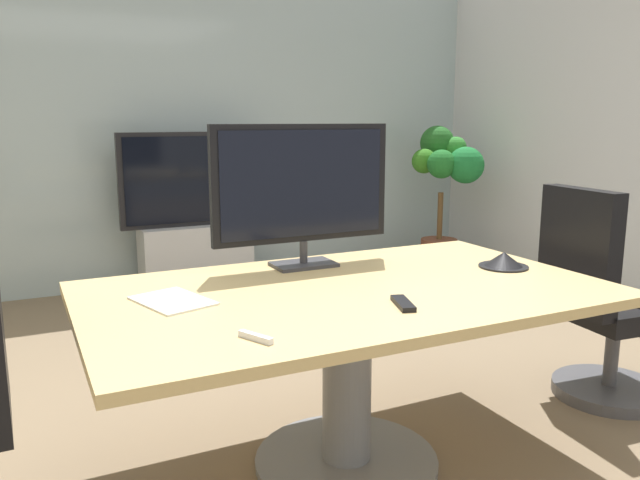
{
  "coord_description": "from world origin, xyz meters",
  "views": [
    {
      "loc": [
        -1.22,
        -2.28,
        1.41
      ],
      "look_at": [
        -0.06,
        0.08,
        0.91
      ],
      "focal_mm": 35.36,
      "sensor_mm": 36.0,
      "label": 1
    }
  ],
  "objects_px": {
    "office_chair_right": "(601,313)",
    "conference_phone": "(504,261)",
    "potted_plant": "(445,181)",
    "wall_display_unit": "(196,238)",
    "conference_table": "(347,332)",
    "remote_control": "(404,303)",
    "tv_monitor": "(302,187)"
  },
  "relations": [
    {
      "from": "office_chair_right",
      "to": "conference_phone",
      "type": "relative_size",
      "value": 4.95
    },
    {
      "from": "potted_plant",
      "to": "wall_display_unit",
      "type": "bearing_deg",
      "value": 171.61
    },
    {
      "from": "conference_table",
      "to": "wall_display_unit",
      "type": "bearing_deg",
      "value": 86.75
    },
    {
      "from": "wall_display_unit",
      "to": "conference_table",
      "type": "bearing_deg",
      "value": -93.25
    },
    {
      "from": "remote_control",
      "to": "potted_plant",
      "type": "bearing_deg",
      "value": 68.65
    },
    {
      "from": "office_chair_right",
      "to": "conference_table",
      "type": "bearing_deg",
      "value": 94.9
    },
    {
      "from": "conference_table",
      "to": "potted_plant",
      "type": "bearing_deg",
      "value": 46.94
    },
    {
      "from": "conference_phone",
      "to": "potted_plant",
      "type": "bearing_deg",
      "value": 57.8
    },
    {
      "from": "office_chair_right",
      "to": "potted_plant",
      "type": "xyz_separation_m",
      "value": [
        1.01,
        2.63,
        0.39
      ]
    },
    {
      "from": "office_chair_right",
      "to": "remote_control",
      "type": "distance_m",
      "value": 1.44
    },
    {
      "from": "conference_table",
      "to": "remote_control",
      "type": "height_order",
      "value": "remote_control"
    },
    {
      "from": "conference_table",
      "to": "tv_monitor",
      "type": "height_order",
      "value": "tv_monitor"
    },
    {
      "from": "potted_plant",
      "to": "remote_control",
      "type": "bearing_deg",
      "value": -129.21
    },
    {
      "from": "conference_table",
      "to": "office_chair_right",
      "type": "relative_size",
      "value": 1.87
    },
    {
      "from": "conference_table",
      "to": "potted_plant",
      "type": "relative_size",
      "value": 1.51
    },
    {
      "from": "potted_plant",
      "to": "conference_phone",
      "type": "xyz_separation_m",
      "value": [
        -1.65,
        -2.61,
        -0.06
      ]
    },
    {
      "from": "remote_control",
      "to": "tv_monitor",
      "type": "bearing_deg",
      "value": 113.1
    },
    {
      "from": "office_chair_right",
      "to": "conference_phone",
      "type": "xyz_separation_m",
      "value": [
        -0.64,
        0.02,
        0.33
      ]
    },
    {
      "from": "conference_phone",
      "to": "tv_monitor",
      "type": "bearing_deg",
      "value": 151.98
    },
    {
      "from": "conference_table",
      "to": "remote_control",
      "type": "relative_size",
      "value": 11.99
    },
    {
      "from": "wall_display_unit",
      "to": "remote_control",
      "type": "relative_size",
      "value": 7.71
    },
    {
      "from": "conference_table",
      "to": "remote_control",
      "type": "distance_m",
      "value": 0.36
    },
    {
      "from": "conference_phone",
      "to": "remote_control",
      "type": "distance_m",
      "value": 0.79
    },
    {
      "from": "conference_table",
      "to": "wall_display_unit",
      "type": "relative_size",
      "value": 1.56
    },
    {
      "from": "tv_monitor",
      "to": "remote_control",
      "type": "xyz_separation_m",
      "value": [
        0.07,
        -0.73,
        -0.35
      ]
    },
    {
      "from": "tv_monitor",
      "to": "conference_phone",
      "type": "bearing_deg",
      "value": -28.02
    },
    {
      "from": "conference_phone",
      "to": "remote_control",
      "type": "height_order",
      "value": "conference_phone"
    },
    {
      "from": "remote_control",
      "to": "wall_display_unit",
      "type": "bearing_deg",
      "value": 106.07
    },
    {
      "from": "remote_control",
      "to": "conference_phone",
      "type": "bearing_deg",
      "value": 40.23
    },
    {
      "from": "wall_display_unit",
      "to": "office_chair_right",
      "type": "bearing_deg",
      "value": -66.81
    },
    {
      "from": "tv_monitor",
      "to": "potted_plant",
      "type": "relative_size",
      "value": 0.62
    },
    {
      "from": "office_chair_right",
      "to": "conference_phone",
      "type": "height_order",
      "value": "office_chair_right"
    }
  ]
}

